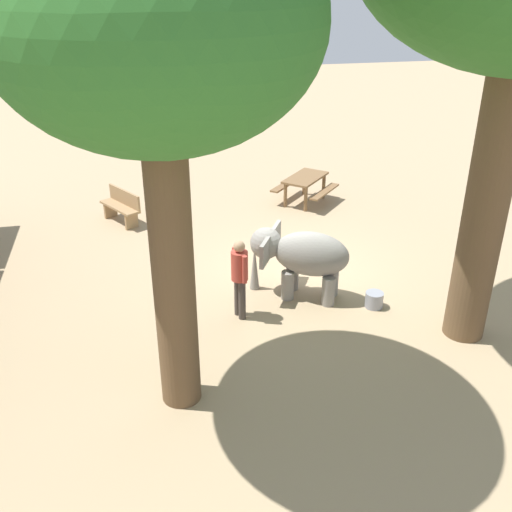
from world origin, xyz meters
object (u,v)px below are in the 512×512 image
at_px(feed_bucket, 374,300).
at_px(picnic_table_near, 305,183).
at_px(shade_tree_main, 156,29).
at_px(wooden_bench, 122,206).
at_px(person_handler, 240,273).
at_px(elephant, 301,255).

bearing_deg(feed_bucket, picnic_table_near, -3.22).
xyz_separation_m(shade_tree_main, feed_bucket, (1.88, -4.05, -5.30)).
xyz_separation_m(wooden_bench, picnic_table_near, (0.34, -5.18, 0.12)).
distance_m(wooden_bench, picnic_table_near, 5.19).
distance_m(shade_tree_main, picnic_table_near, 10.16).
relative_size(shade_tree_main, feed_bucket, 19.78).
bearing_deg(shade_tree_main, picnic_table_near, -29.44).
xyz_separation_m(person_handler, feed_bucket, (-0.24, -2.69, -0.79)).
height_order(wooden_bench, picnic_table_near, wooden_bench).
bearing_deg(wooden_bench, elephant, -174.27).
bearing_deg(wooden_bench, person_handler, 171.34).
relative_size(person_handler, shade_tree_main, 0.23).
relative_size(person_handler, wooden_bench, 1.15).
relative_size(wooden_bench, feed_bucket, 3.91).
relative_size(elephant, feed_bucket, 5.58).
distance_m(person_handler, picnic_table_near, 6.41).
bearing_deg(person_handler, wooden_bench, 96.19).
xyz_separation_m(elephant, feed_bucket, (-0.78, -1.33, -0.76)).
distance_m(wooden_bench, feed_bucket, 7.36).
distance_m(shade_tree_main, wooden_bench, 8.98).
relative_size(person_handler, picnic_table_near, 0.77).
height_order(shade_tree_main, wooden_bench, shade_tree_main).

